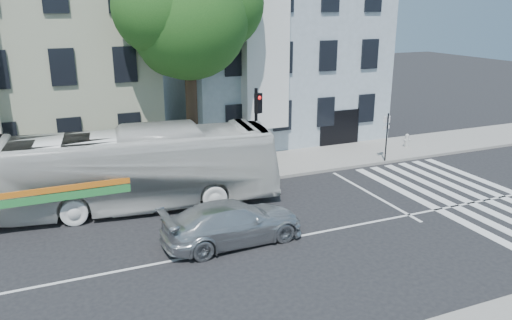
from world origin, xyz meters
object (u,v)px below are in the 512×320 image
bus (132,169)px  sedan (233,222)px  traffic_signal (257,123)px  fire_hydrant (407,140)px

bus → sedan: bus is taller
sedan → bus: bearing=26.9°
traffic_signal → fire_hydrant: traffic_signal is taller
bus → traffic_signal: 6.06m
sedan → fire_hydrant: bearing=-64.7°
sedan → traffic_signal: traffic_signal is taller
bus → fire_hydrant: bus is taller
bus → traffic_signal: bearing=-76.5°
traffic_signal → sedan: bearing=-145.1°
bus → fire_hydrant: (16.30, 2.73, -1.12)m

